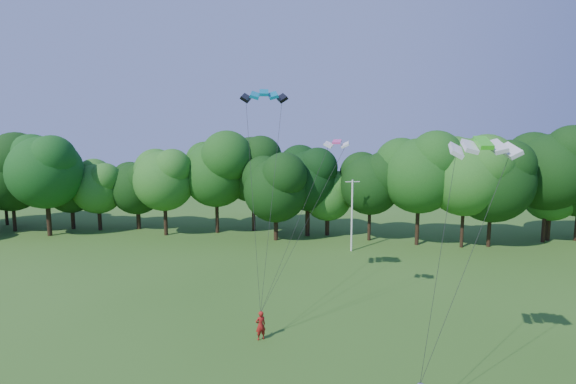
# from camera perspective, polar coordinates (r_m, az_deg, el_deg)

# --- Properties ---
(utility_pole) EXTENTS (1.50, 0.51, 7.72)m
(utility_pole) POSITION_cam_1_polar(r_m,az_deg,el_deg) (48.42, 8.12, -2.86)
(utility_pole) COLOR silver
(utility_pole) RESTS_ON ground
(kite_flyer_left) EXTENTS (0.80, 0.75, 1.83)m
(kite_flyer_left) POSITION_cam_1_polar(r_m,az_deg,el_deg) (28.98, -3.50, -16.55)
(kite_flyer_left) COLOR maroon
(kite_flyer_left) RESTS_ON ground
(kite_teal) EXTENTS (3.36, 1.97, 0.61)m
(kite_teal) POSITION_cam_1_polar(r_m,az_deg,el_deg) (32.12, -3.07, 12.48)
(kite_teal) COLOR #046E90
(kite_teal) RESTS_ON ground
(kite_green) EXTENTS (2.93, 1.37, 0.59)m
(kite_green) POSITION_cam_1_polar(r_m,az_deg,el_deg) (21.95, 23.56, 5.76)
(kite_green) COLOR green
(kite_green) RESTS_ON ground
(kite_pink) EXTENTS (1.71, 0.96, 0.30)m
(kite_pink) POSITION_cam_1_polar(r_m,az_deg,el_deg) (29.49, 6.23, 6.37)
(kite_pink) COLOR #EC419B
(kite_pink) RESTS_ON ground
(tree_back_west) EXTENTS (9.67, 9.67, 14.07)m
(tree_back_west) POSITION_cam_1_polar(r_m,az_deg,el_deg) (61.85, -28.49, 3.07)
(tree_back_west) COLOR #302213
(tree_back_west) RESTS_ON ground
(tree_back_center) EXTENTS (8.10, 8.10, 11.78)m
(tree_back_center) POSITION_cam_1_polar(r_m,az_deg,el_deg) (54.48, 2.52, 1.97)
(tree_back_center) COLOR #312413
(tree_back_center) RESTS_ON ground
(tree_back_east) EXTENTS (6.84, 6.84, 9.95)m
(tree_back_east) POSITION_cam_1_polar(r_m,az_deg,el_deg) (60.67, 30.43, 0.41)
(tree_back_east) COLOR #322314
(tree_back_east) RESTS_ON ground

